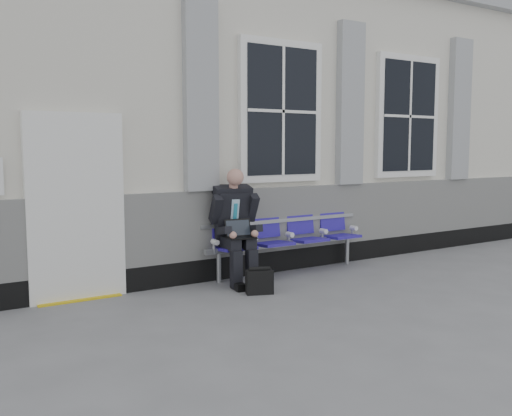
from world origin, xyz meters
TOP-DOWN VIEW (x-y plane):
  - ground at (0.00, 0.00)m, footprint 70.00×70.00m
  - station_building at (-0.02, 3.47)m, footprint 14.40×4.40m
  - bench at (-2.13, 1.32)m, footprint 2.60×0.47m
  - businessman at (-3.05, 1.19)m, footprint 0.64×0.86m
  - briefcase at (-3.10, 0.53)m, footprint 0.35×0.24m

SIDE VIEW (x-z plane):
  - ground at x=0.00m, z-range 0.00..0.00m
  - briefcase at x=-3.10m, z-range -0.01..0.32m
  - bench at x=-2.13m, z-range 0.10..1.01m
  - businessman at x=-3.05m, z-range 0.05..1.54m
  - station_building at x=-0.02m, z-range -0.02..4.47m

